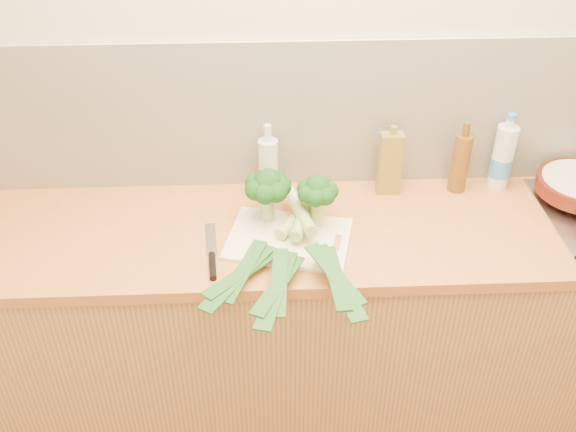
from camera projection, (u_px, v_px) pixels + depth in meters
name	position (u px, v px, depth m)	size (l,w,h in m)	color
room_shell	(330.00, 115.00, 2.24)	(3.50, 3.50, 3.50)	beige
counter	(330.00, 322.00, 2.42)	(3.20, 0.62, 0.90)	tan
chopping_board	(289.00, 239.00, 2.10)	(0.39, 0.29, 0.01)	white
broccoli_left	(268.00, 187.00, 2.10)	(0.15, 0.16, 0.19)	#A7B76A
broccoli_right	(317.00, 192.00, 2.08)	(0.14, 0.14, 0.19)	#A7B76A
leek_front	(278.00, 237.00, 2.06)	(0.39, 0.57, 0.04)	white
leek_mid	(296.00, 235.00, 2.03)	(0.24, 0.69, 0.04)	white
leek_back	(311.00, 231.00, 2.02)	(0.22, 0.68, 0.04)	white
chefs_knife	(212.00, 259.00, 2.01)	(0.05, 0.30, 0.02)	silver
oil_tin	(390.00, 163.00, 2.27)	(0.08, 0.05, 0.27)	olive
glass_bottle	(268.00, 166.00, 2.27)	(0.07, 0.07, 0.27)	silver
amber_bottle	(460.00, 162.00, 2.28)	(0.06, 0.06, 0.27)	brown
water_bottle	(502.00, 159.00, 2.30)	(0.08, 0.08, 0.27)	silver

